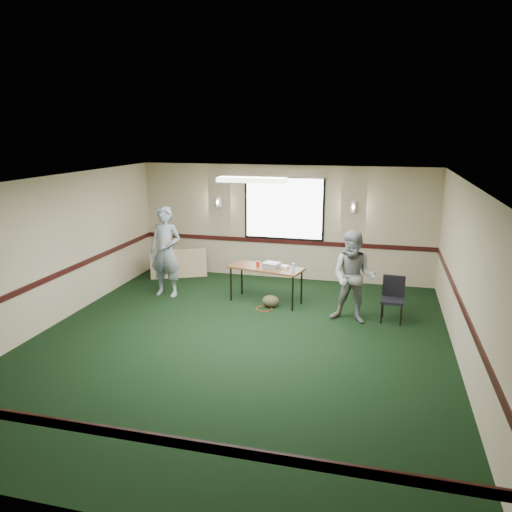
% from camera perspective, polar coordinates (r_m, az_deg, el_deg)
% --- Properties ---
extents(ground, '(8.00, 8.00, 0.00)m').
position_cam_1_polar(ground, '(8.49, -2.19, -9.98)').
color(ground, black).
rests_on(ground, ground).
extents(room_shell, '(8.00, 8.02, 8.00)m').
position_cam_1_polar(room_shell, '(9.98, 1.16, 3.24)').
color(room_shell, tan).
rests_on(room_shell, ground).
extents(folding_table, '(1.60, 0.90, 0.75)m').
position_cam_1_polar(folding_table, '(10.23, 1.15, -1.58)').
color(folding_table, '#543418').
rests_on(folding_table, ground).
extents(projector, '(0.38, 0.34, 0.11)m').
position_cam_1_polar(projector, '(10.15, 1.80, -1.06)').
color(projector, gray).
rests_on(projector, folding_table).
extents(game_console, '(0.22, 0.20, 0.05)m').
position_cam_1_polar(game_console, '(10.19, 3.27, -1.20)').
color(game_console, white).
rests_on(game_console, folding_table).
extents(red_cup, '(0.08, 0.08, 0.11)m').
position_cam_1_polar(red_cup, '(10.21, 0.22, -0.95)').
color(red_cup, red).
rests_on(red_cup, folding_table).
extents(water_bottle, '(0.05, 0.05, 0.18)m').
position_cam_1_polar(water_bottle, '(9.85, 4.30, -1.36)').
color(water_bottle, '#85B0DA').
rests_on(water_bottle, folding_table).
extents(duffel_bag, '(0.36, 0.27, 0.24)m').
position_cam_1_polar(duffel_bag, '(10.12, 1.68, -5.18)').
color(duffel_bag, '#424026').
rests_on(duffel_bag, ground).
extents(cable_coil, '(0.35, 0.35, 0.02)m').
position_cam_1_polar(cable_coil, '(10.04, 0.96, -6.03)').
color(cable_coil, '#B63816').
rests_on(cable_coil, ground).
extents(folded_table, '(1.30, 0.76, 0.69)m').
position_cam_1_polar(folded_table, '(12.18, -8.83, -0.88)').
color(folded_table, '#98805E').
rests_on(folded_table, ground).
extents(conference_chair, '(0.44, 0.45, 0.84)m').
position_cam_1_polar(conference_chair, '(9.67, 15.39, -4.32)').
color(conference_chair, black).
rests_on(conference_chair, ground).
extents(person_left, '(0.74, 0.51, 1.94)m').
position_cam_1_polar(person_left, '(10.77, -10.28, 0.50)').
color(person_left, '#456999').
rests_on(person_left, ground).
extents(person_right, '(0.93, 0.78, 1.72)m').
position_cam_1_polar(person_right, '(9.31, 11.09, -2.39)').
color(person_right, '#6F85AD').
rests_on(person_right, ground).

